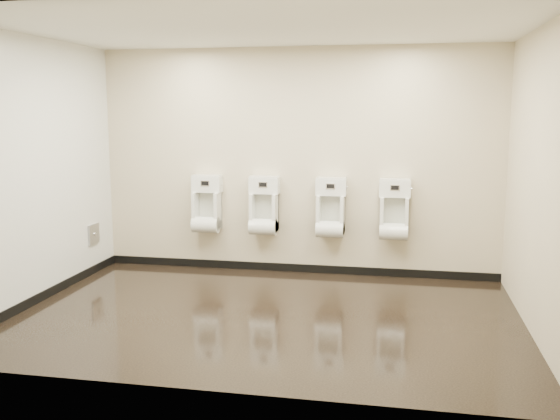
# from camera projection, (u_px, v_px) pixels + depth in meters

# --- Properties ---
(ground) EXTENTS (5.00, 3.50, 0.00)m
(ground) POSITION_uv_depth(u_px,v_px,m) (267.00, 315.00, 6.26)
(ground) COLOR black
(ground) RESTS_ON ground
(ceiling) EXTENTS (5.00, 3.50, 0.00)m
(ceiling) POSITION_uv_depth(u_px,v_px,m) (266.00, 27.00, 5.81)
(ceiling) COLOR silver
(back_wall) EXTENTS (5.00, 0.02, 2.80)m
(back_wall) POSITION_uv_depth(u_px,v_px,m) (296.00, 162.00, 7.73)
(back_wall) COLOR beige
(back_wall) RESTS_ON ground
(front_wall) EXTENTS (5.00, 0.02, 2.80)m
(front_wall) POSITION_uv_depth(u_px,v_px,m) (213.00, 203.00, 4.34)
(front_wall) COLOR beige
(front_wall) RESTS_ON ground
(left_wall) EXTENTS (0.02, 3.50, 2.80)m
(left_wall) POSITION_uv_depth(u_px,v_px,m) (33.00, 172.00, 6.51)
(left_wall) COLOR beige
(left_wall) RESTS_ON ground
(right_wall) EXTENTS (0.02, 3.50, 2.80)m
(right_wall) POSITION_uv_depth(u_px,v_px,m) (539.00, 182.00, 5.56)
(right_wall) COLOR beige
(right_wall) RESTS_ON ground
(tile_overlay_left) EXTENTS (0.01, 3.50, 2.80)m
(tile_overlay_left) POSITION_uv_depth(u_px,v_px,m) (33.00, 172.00, 6.51)
(tile_overlay_left) COLOR white
(tile_overlay_left) RESTS_ON ground
(skirting_back) EXTENTS (5.00, 0.02, 0.10)m
(skirting_back) POSITION_uv_depth(u_px,v_px,m) (296.00, 268.00, 7.94)
(skirting_back) COLOR black
(skirting_back) RESTS_ON ground
(skirting_left) EXTENTS (0.02, 3.50, 0.10)m
(skirting_left) POSITION_uv_depth(u_px,v_px,m) (42.00, 296.00, 6.72)
(skirting_left) COLOR black
(skirting_left) RESTS_ON ground
(access_panel) EXTENTS (0.04, 0.25, 0.25)m
(access_panel) POSITION_uv_depth(u_px,v_px,m) (94.00, 234.00, 7.81)
(access_panel) COLOR #9E9EA3
(access_panel) RESTS_ON left_wall
(urinal_0) EXTENTS (0.38, 0.29, 0.71)m
(urinal_0) POSITION_uv_depth(u_px,v_px,m) (207.00, 208.00, 7.92)
(urinal_0) COLOR silver
(urinal_0) RESTS_ON back_wall
(urinal_1) EXTENTS (0.38, 0.29, 0.71)m
(urinal_1) POSITION_uv_depth(u_px,v_px,m) (264.00, 210.00, 7.78)
(urinal_1) COLOR silver
(urinal_1) RESTS_ON back_wall
(urinal_2) EXTENTS (0.38, 0.29, 0.71)m
(urinal_2) POSITION_uv_depth(u_px,v_px,m) (331.00, 212.00, 7.62)
(urinal_2) COLOR silver
(urinal_2) RESTS_ON back_wall
(urinal_3) EXTENTS (0.38, 0.29, 0.71)m
(urinal_3) POSITION_uv_depth(u_px,v_px,m) (394.00, 214.00, 7.47)
(urinal_3) COLOR silver
(urinal_3) RESTS_ON back_wall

